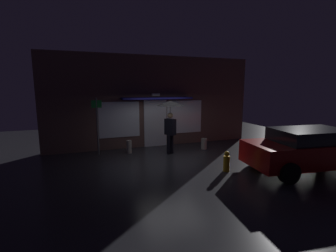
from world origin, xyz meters
TOP-DOWN VIEW (x-y plane):
  - ground_plane at (0.00, 0.00)m, footprint 18.00×18.00m
  - building_facade at (-0.00, 2.34)m, footprint 9.91×1.00m
  - person_with_umbrella at (0.19, 0.68)m, footprint 1.10×1.10m
  - parked_car at (3.88, -2.77)m, footprint 4.36×2.29m
  - street_sign_post at (-2.67, 1.45)m, footprint 0.40×0.07m
  - sidewalk_bollard at (-1.42, 1.35)m, footprint 0.21×0.21m
  - sidewalk_bollard_2 at (1.92, 0.90)m, footprint 0.26×0.26m
  - fire_hydrant at (1.24, -1.94)m, footprint 0.21×0.21m

SIDE VIEW (x-z plane):
  - ground_plane at x=0.00m, z-range 0.00..0.00m
  - sidewalk_bollard_2 at x=1.92m, z-range 0.00..0.48m
  - sidewalk_bollard at x=-1.42m, z-range 0.00..0.55m
  - fire_hydrant at x=1.24m, z-range -0.03..0.67m
  - parked_car at x=3.88m, z-range 0.03..1.45m
  - street_sign_post at x=-2.67m, z-range 0.16..2.53m
  - person_with_umbrella at x=0.19m, z-range 0.62..2.86m
  - building_facade at x=0.00m, z-range -0.02..4.22m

